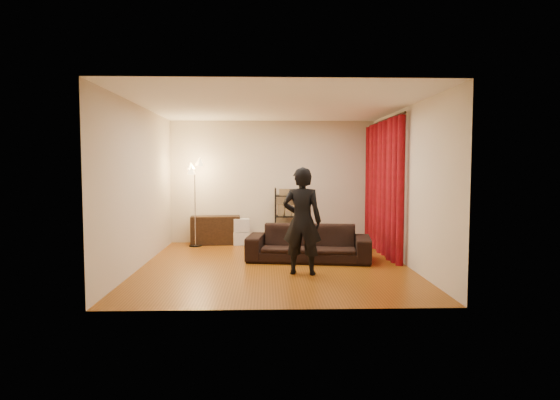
{
  "coord_description": "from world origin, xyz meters",
  "views": [
    {
      "loc": [
        -0.15,
        -7.9,
        1.67
      ],
      "look_at": [
        0.1,
        0.3,
        1.1
      ],
      "focal_mm": 30.0,
      "sensor_mm": 36.0,
      "label": 1
    }
  ],
  "objects_px": {
    "person": "(302,221)",
    "wire_shelf": "(288,216)",
    "storage_boxes": "(241,232)",
    "media_cabinet": "(216,230)",
    "floor_lamp": "(195,204)",
    "sofa": "(309,243)"
  },
  "relations": [
    {
      "from": "media_cabinet",
      "to": "storage_boxes",
      "type": "distance_m",
      "value": 0.56
    },
    {
      "from": "media_cabinet",
      "to": "storage_boxes",
      "type": "height_order",
      "value": "media_cabinet"
    },
    {
      "from": "sofa",
      "to": "person",
      "type": "relative_size",
      "value": 1.3
    },
    {
      "from": "storage_boxes",
      "to": "media_cabinet",
      "type": "bearing_deg",
      "value": 172.32
    },
    {
      "from": "media_cabinet",
      "to": "floor_lamp",
      "type": "distance_m",
      "value": 0.76
    },
    {
      "from": "person",
      "to": "floor_lamp",
      "type": "distance_m",
      "value": 3.36
    },
    {
      "from": "wire_shelf",
      "to": "floor_lamp",
      "type": "relative_size",
      "value": 0.68
    },
    {
      "from": "media_cabinet",
      "to": "storage_boxes",
      "type": "xyz_separation_m",
      "value": [
        0.56,
        -0.08,
        -0.02
      ]
    },
    {
      "from": "wire_shelf",
      "to": "floor_lamp",
      "type": "bearing_deg",
      "value": 177.88
    },
    {
      "from": "sofa",
      "to": "wire_shelf",
      "type": "distance_m",
      "value": 1.89
    },
    {
      "from": "wire_shelf",
      "to": "floor_lamp",
      "type": "distance_m",
      "value": 2.02
    },
    {
      "from": "media_cabinet",
      "to": "wire_shelf",
      "type": "height_order",
      "value": "wire_shelf"
    },
    {
      "from": "sofa",
      "to": "person",
      "type": "height_order",
      "value": "person"
    },
    {
      "from": "sofa",
      "to": "floor_lamp",
      "type": "xyz_separation_m",
      "value": [
        -2.26,
        1.6,
        0.58
      ]
    },
    {
      "from": "person",
      "to": "wire_shelf",
      "type": "distance_m",
      "value": 2.91
    },
    {
      "from": "person",
      "to": "media_cabinet",
      "type": "distance_m",
      "value": 3.38
    },
    {
      "from": "storage_boxes",
      "to": "wire_shelf",
      "type": "xyz_separation_m",
      "value": [
        1.03,
        0.08,
        0.33
      ]
    },
    {
      "from": "person",
      "to": "media_cabinet",
      "type": "bearing_deg",
      "value": -47.41
    },
    {
      "from": "wire_shelf",
      "to": "person",
      "type": "bearing_deg",
      "value": -97.72
    },
    {
      "from": "person",
      "to": "storage_boxes",
      "type": "xyz_separation_m",
      "value": [
        -1.1,
        2.82,
        -0.55
      ]
    },
    {
      "from": "media_cabinet",
      "to": "wire_shelf",
      "type": "relative_size",
      "value": 0.86
    },
    {
      "from": "media_cabinet",
      "to": "floor_lamp",
      "type": "xyz_separation_m",
      "value": [
        -0.4,
        -0.24,
        0.59
      ]
    }
  ]
}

